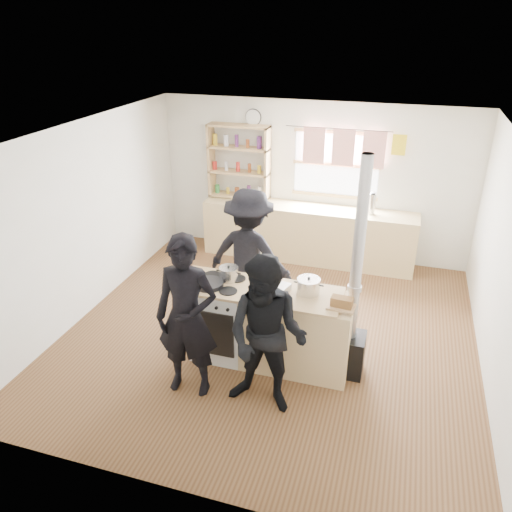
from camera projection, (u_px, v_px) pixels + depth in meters
name	position (u px, v px, depth m)	size (l,w,h in m)	color
ground	(271.00, 332.00, 6.37)	(5.00, 5.00, 0.01)	brown
back_counter	(308.00, 234.00, 8.08)	(3.40, 0.55, 0.90)	#D8BD82
shelving_unit	(239.00, 162.00, 8.03)	(1.00, 0.28, 1.20)	tan
thermos	(372.00, 204.00, 7.56)	(0.10, 0.10, 0.32)	silver
cooking_island	(271.00, 326.00, 5.65)	(1.97, 0.64, 0.93)	white
skillet_greens	(209.00, 284.00, 5.53)	(0.45, 0.45, 0.05)	black
roast_tray	(272.00, 288.00, 5.43)	(0.40, 0.36, 0.08)	silver
stockpot_stove	(229.00, 273.00, 5.64)	(0.22, 0.22, 0.18)	#B7B7BA
stockpot_counter	(309.00, 286.00, 5.37)	(0.25, 0.25, 0.19)	silver
bread_board	(342.00, 303.00, 5.11)	(0.30, 0.22, 0.12)	tan
flue_heater	(351.00, 322.00, 5.39)	(0.35, 0.35, 2.50)	black
person_near_left	(187.00, 318.00, 5.04)	(0.65, 0.43, 1.78)	black
person_near_right	(267.00, 337.00, 4.82)	(0.82, 0.64, 1.69)	black
person_far	(249.00, 255.00, 6.37)	(1.13, 0.65, 1.75)	black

